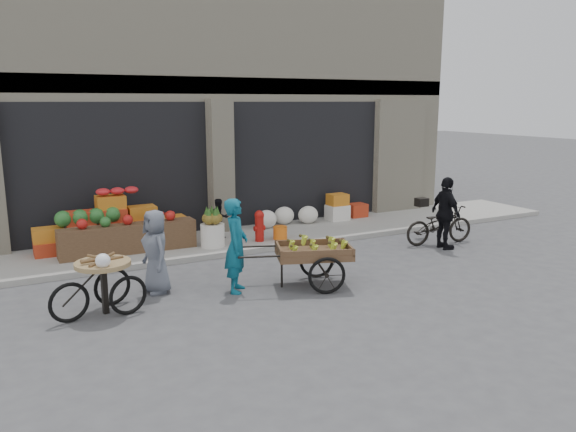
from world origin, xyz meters
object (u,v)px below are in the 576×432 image
cyclist (446,213)px  vendor_grey (156,251)px  vendor_woman (236,246)px  tricycle_cart (103,279)px  orange_bucket (280,233)px  pineapple_bin (213,235)px  fire_hydrant (259,225)px  seated_person (220,219)px  banana_cart (311,250)px  bicycle (439,225)px

cyclist → vendor_grey: bearing=96.7°
vendor_woman → cyclist: vendor_woman is taller
cyclist → tricycle_cart: bearing=101.6°
orange_bucket → cyclist: 3.73m
pineapple_bin → fire_hydrant: 1.11m
seated_person → tricycle_cart: 4.54m
fire_hydrant → tricycle_cart: size_ratio=0.49×
tricycle_cart → cyclist: (7.41, 0.51, 0.24)m
seated_person → pineapple_bin: bearing=-133.7°
orange_bucket → pineapple_bin: bearing=176.4°
fire_hydrant → vendor_grey: vendor_grey is taller
fire_hydrant → tricycle_cart: (-3.85, -2.62, 0.06)m
orange_bucket → banana_cart: (-0.87, -2.91, 0.40)m
vendor_woman → cyclist: (5.20, 0.49, -0.01)m
seated_person → banana_cart: size_ratio=0.39×
tricycle_cart → cyclist: cyclist is taller
orange_bucket → banana_cart: bearing=-106.6°
bicycle → vendor_woman: bearing=107.0°
fire_hydrant → seated_person: size_ratio=0.76×
fire_hydrant → bicycle: 4.13m
bicycle → cyclist: bearing=161.1°
orange_bucket → vendor_grey: vendor_grey is taller
fire_hydrant → cyclist: bearing=-30.7°
tricycle_cart → vendor_grey: vendor_grey is taller
orange_bucket → seated_person: bearing=149.7°
fire_hydrant → vendor_woman: (-1.64, -2.60, 0.31)m
fire_hydrant → bicycle: size_ratio=0.41×
banana_cart → vendor_woman: size_ratio=1.45×
orange_bucket → tricycle_cart: tricycle_cart is taller
seated_person → banana_cart: bearing=-94.7°
vendor_grey → seated_person: bearing=133.2°
fire_hydrant → orange_bucket: (0.50, -0.05, -0.23)m
orange_bucket → bicycle: size_ratio=0.19×
seated_person → banana_cart: 3.62m
vendor_woman → bicycle: (5.40, 0.89, -0.36)m
vendor_woman → cyclist: bearing=-53.3°
orange_bucket → cyclist: bearing=-34.0°
pineapple_bin → fire_hydrant: bearing=-2.6°
seated_person → bicycle: size_ratio=0.54×
vendor_grey → pineapple_bin: bearing=131.7°
fire_hydrant → vendor_grey: size_ratio=0.49×
fire_hydrant → cyclist: cyclist is taller
banana_cart → cyclist: bearing=31.9°
pineapple_bin → seated_person: bearing=56.3°
tricycle_cart → bicycle: 7.67m
pineapple_bin → orange_bucket: pineapple_bin is taller
tricycle_cart → fire_hydrant: bearing=20.3°
vendor_grey → bicycle: vendor_grey is taller
vendor_woman → banana_cart: bearing=-74.3°
pineapple_bin → cyclist: size_ratio=0.32×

